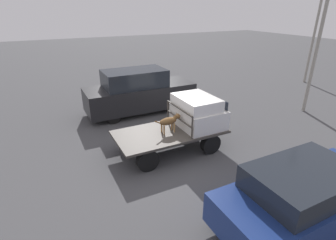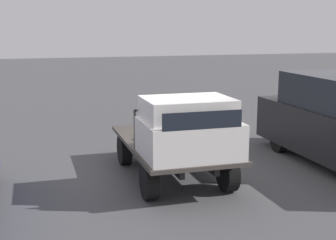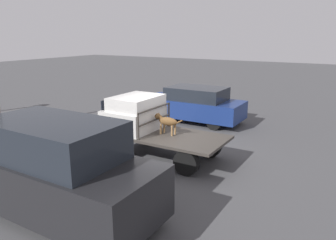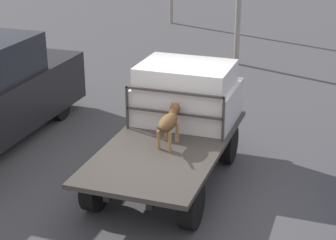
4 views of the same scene
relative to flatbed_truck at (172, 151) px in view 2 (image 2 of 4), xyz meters
name	(u,v)px [view 2 (image 2 of 4)]	position (x,y,z in m)	size (l,w,h in m)	color
ground_plane	(171,176)	(0.00, 0.00, -0.57)	(80.00, 80.00, 0.00)	#474749
flatbed_truck	(172,151)	(0.00, 0.00, 0.00)	(3.87, 1.93, 0.78)	black
truck_cab	(189,129)	(1.12, 0.00, 0.73)	(1.46, 1.81, 1.10)	silver
truck_headboard	(177,120)	(0.36, 0.00, 0.75)	(0.04, 1.81, 0.81)	#3D3833
dog	(169,123)	(-0.04, -0.05, 0.62)	(1.01, 0.26, 0.66)	#9E7547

